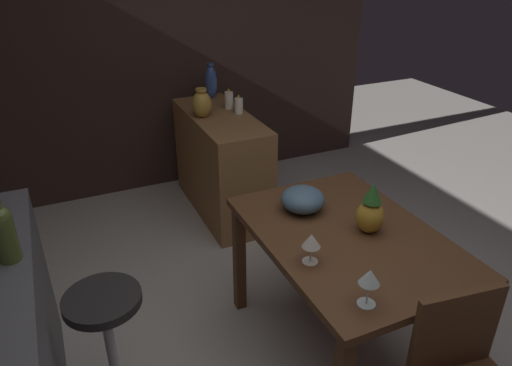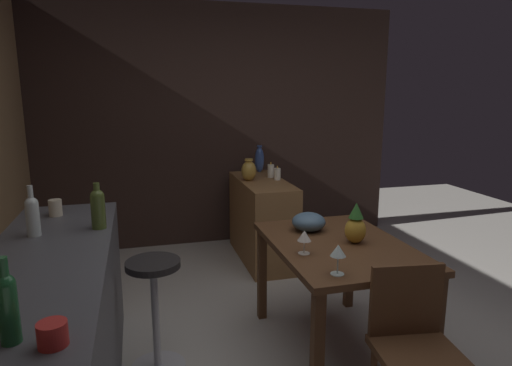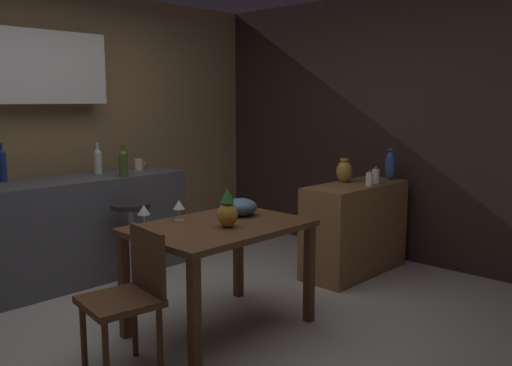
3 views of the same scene
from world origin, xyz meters
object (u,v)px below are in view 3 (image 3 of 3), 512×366
object	(u,v)px
chair_near_window	(130,294)
pillar_candle_short	(376,177)
vase_ceramic_blue	(390,165)
wine_bottle_cobalt	(2,164)
wine_glass_left	(179,205)
wine_bottle_clear	(98,160)
pillar_candle_tall	(370,179)
dining_table	(220,238)
pineapple_centerpiece	(227,210)
fruit_bowl	(241,207)
cup_cream	(139,164)
bar_stool	(132,243)
wine_bottle_olive	(123,162)
vase_brass	(344,171)
wine_glass_right	(144,211)
sideboard_cabinet	(355,228)

from	to	relation	value
chair_near_window	pillar_candle_short	world-z (taller)	pillar_candle_short
pillar_candle_short	vase_ceramic_blue	world-z (taller)	vase_ceramic_blue
wine_bottle_cobalt	vase_ceramic_blue	xyz separation A→B (m)	(2.77, -1.97, -0.09)
wine_glass_left	wine_bottle_cobalt	world-z (taller)	wine_bottle_cobalt
chair_near_window	wine_bottle_clear	xyz separation A→B (m)	(0.89, 1.84, 0.56)
chair_near_window	pillar_candle_tall	size ratio (longest dim) A/B	5.84
dining_table	pineapple_centerpiece	size ratio (longest dim) A/B	4.38
fruit_bowl	wine_bottle_clear	xyz separation A→B (m)	(-0.15, 1.69, 0.22)
dining_table	cup_cream	bearing A→B (deg)	72.63
bar_stool	wine_bottle_clear	bearing A→B (deg)	82.70
fruit_bowl	wine_bottle_clear	size ratio (longest dim) A/B	0.81
wine_bottle_olive	dining_table	bearing A→B (deg)	-97.61
wine_glass_left	vase_brass	bearing A→B (deg)	-3.84
dining_table	pillar_candle_short	size ratio (longest dim) A/B	7.27
wine_glass_right	pineapple_centerpiece	world-z (taller)	pineapple_centerpiece
pineapple_centerpiece	vase_ceramic_blue	xyz separation A→B (m)	(2.13, 0.04, 0.11)
sideboard_cabinet	pineapple_centerpiece	distance (m)	1.77
wine_bottle_clear	vase_ceramic_blue	xyz separation A→B (m)	(1.97, -1.85, -0.06)
bar_stool	vase_brass	xyz separation A→B (m)	(1.63, -0.99, 0.54)
wine_glass_right	vase_ceramic_blue	distance (m)	2.58
sideboard_cabinet	pineapple_centerpiece	world-z (taller)	pineapple_centerpiece
fruit_bowl	pillar_candle_tall	world-z (taller)	pillar_candle_tall
dining_table	wine_glass_right	xyz separation A→B (m)	(-0.45, 0.22, 0.22)
wine_bottle_cobalt	wine_glass_right	bearing A→B (deg)	-82.96
sideboard_cabinet	cup_cream	bearing A→B (deg)	123.76
sideboard_cabinet	pillar_candle_short	size ratio (longest dim) A/B	6.95
chair_near_window	bar_stool	world-z (taller)	chair_near_window
wine_bottle_cobalt	vase_ceramic_blue	world-z (taller)	wine_bottle_cobalt
chair_near_window	bar_stool	distance (m)	1.46
cup_cream	sideboard_cabinet	bearing A→B (deg)	-56.24
wine_glass_right	wine_bottle_clear	world-z (taller)	wine_bottle_clear
chair_near_window	wine_bottle_cobalt	size ratio (longest dim) A/B	2.63
wine_glass_right	vase_ceramic_blue	bearing A→B (deg)	-6.40
wine_bottle_cobalt	wine_glass_left	bearing A→B (deg)	-71.70
dining_table	pillar_candle_tall	xyz separation A→B (m)	(1.66, -0.12, 0.24)
bar_stool	cup_cream	xyz separation A→B (m)	(0.48, 0.58, 0.57)
wine_bottle_cobalt	wine_bottle_olive	world-z (taller)	wine_bottle_cobalt
wine_glass_left	bar_stool	bearing A→B (deg)	78.58
dining_table	pineapple_centerpiece	xyz separation A→B (m)	(-0.02, -0.10, 0.21)
dining_table	vase_ceramic_blue	distance (m)	2.14
sideboard_cabinet	bar_stool	distance (m)	1.98
wine_glass_left	pineapple_centerpiece	size ratio (longest dim) A/B	0.55
pineapple_centerpiece	cup_cream	distance (m)	1.92
pineapple_centerpiece	wine_bottle_clear	distance (m)	1.90
pillar_candle_short	wine_bottle_cobalt	bearing A→B (deg)	140.77
vase_brass	cup_cream	bearing A→B (deg)	126.15
bar_stool	cup_cream	bearing A→B (deg)	50.18
cup_cream	vase_ceramic_blue	size ratio (longest dim) A/B	0.40
chair_near_window	wine_bottle_olive	xyz separation A→B (m)	(0.94, 1.51, 0.56)
wine_glass_left	pillar_candle_tall	bearing A→B (deg)	-12.85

